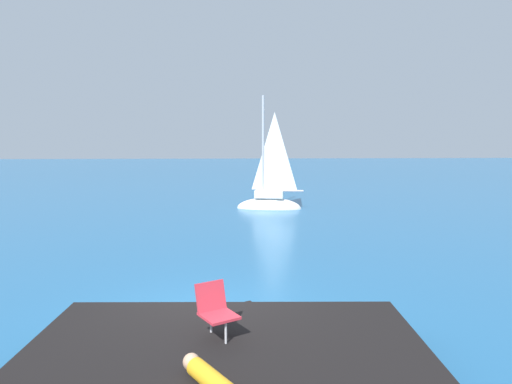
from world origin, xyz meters
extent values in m
plane|color=#236093|center=(0.00, 0.00, 0.00)|extent=(160.00, 160.00, 0.00)
cube|color=black|center=(0.40, -2.93, 0.28)|extent=(6.05, 4.72, 0.56)
cube|color=black|center=(0.26, -0.24, 0.00)|extent=(1.06, 0.93, 0.70)
cube|color=black|center=(0.77, -0.20, 0.00)|extent=(0.82, 0.92, 0.47)
ellipsoid|color=white|center=(2.53, 14.46, 0.00)|extent=(3.48, 1.71, 1.14)
cube|color=white|center=(2.53, 14.46, 0.76)|extent=(1.57, 1.04, 0.37)
cylinder|color=#B7B7BC|center=(2.23, 14.51, 3.17)|extent=(0.12, 0.12, 5.20)
cylinder|color=#B2B2B7|center=(3.25, 14.33, 0.94)|extent=(2.07, 0.46, 0.10)
pyramid|color=white|center=(2.80, 14.41, 2.96)|extent=(1.65, 0.35, 3.95)
cylinder|color=gold|center=(0.27, -3.73, 0.68)|extent=(0.69, 0.89, 0.24)
sphere|color=tan|center=(-0.03, -3.26, 0.70)|extent=(0.22, 0.22, 0.22)
cube|color=#E03342|center=(0.31, -2.27, 0.91)|extent=(0.67, 0.69, 0.04)
cube|color=#E03342|center=(0.18, -2.04, 1.13)|extent=(0.49, 0.37, 0.45)
cylinder|color=silver|center=(0.41, -2.45, 0.73)|extent=(0.04, 0.04, 0.35)
cylinder|color=silver|center=(0.18, -2.04, 0.73)|extent=(0.04, 0.04, 0.35)
camera|label=1|loc=(0.47, -8.85, 3.52)|focal=32.05mm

